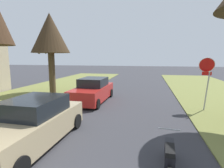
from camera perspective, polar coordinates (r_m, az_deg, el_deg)
stop_sign_far at (r=10.95m, az=28.00°, el=3.24°), size 0.82×0.75×2.91m
street_tree_left_mid_b at (r=15.46m, az=-19.17°, el=14.77°), size 3.01×3.01×6.35m
parked_sedan_tan at (r=6.82m, az=-23.95°, el=-11.44°), size 2.04×4.44×1.57m
parked_sedan_red at (r=12.12m, az=-6.19°, el=-2.16°), size 2.04×4.44×1.57m
parked_motorcycle at (r=5.09m, az=17.78°, el=-21.16°), size 0.60×2.05×0.97m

